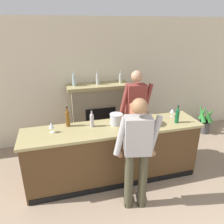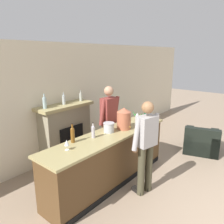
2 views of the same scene
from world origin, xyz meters
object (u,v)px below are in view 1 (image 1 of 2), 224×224
potted_plant_corner (205,120)px  person_customer (137,151)px  person_bartender (135,112)px  copper_dispenser (138,112)px  wine_glass_mid_counter (51,126)px  ice_bucket_steel (116,119)px  wine_bottle_rose_blush (68,118)px  wine_bottle_burgundy_dark (177,115)px  wine_bottle_riesling_slim (92,119)px  wine_glass_near_bucket (172,111)px  fireplace_stone (99,113)px

potted_plant_corner → person_customer: size_ratio=0.45×
person_bartender → copper_dispenser: person_bartender is taller
potted_plant_corner → person_customer: 3.22m
potted_plant_corner → person_bartender: size_ratio=0.43×
copper_dispenser → wine_glass_mid_counter: copper_dispenser is taller
ice_bucket_steel → wine_bottle_rose_blush: wine_bottle_rose_blush is taller
person_customer → copper_dispenser: (0.27, 0.69, 0.28)m
person_customer → wine_bottle_burgundy_dark: size_ratio=5.57×
wine_bottle_riesling_slim → wine_glass_mid_counter: 0.65m
person_bartender → wine_bottle_rose_blush: size_ratio=5.32×
potted_plant_corner → ice_bucket_steel: size_ratio=3.55×
person_customer → person_bartender: (0.44, 1.23, 0.06)m
ice_bucket_steel → wine_glass_near_bucket: bearing=2.9°
ice_bucket_steel → wine_glass_mid_counter: ice_bucket_steel is taller
ice_bucket_steel → wine_bottle_burgundy_dark: bearing=-11.4°
person_customer → wine_bottle_rose_blush: (-0.85, 0.94, 0.21)m
ice_bucket_steel → wine_glass_mid_counter: bearing=-178.8°
person_bartender → wine_glass_mid_counter: 1.63m
ice_bucket_steel → person_bartender: bearing=40.2°
potted_plant_corner → wine_glass_mid_counter: size_ratio=4.52×
copper_dispenser → wine_bottle_rose_blush: size_ratio=1.28×
ice_bucket_steel → wine_bottle_rose_blush: bearing=169.6°
person_customer → wine_bottle_rose_blush: person_customer is taller
copper_dispenser → wine_bottle_riesling_slim: 0.77m
fireplace_stone → wine_bottle_riesling_slim: bearing=-106.4°
wine_bottle_rose_blush → person_customer: bearing=-47.8°
copper_dispenser → wine_glass_mid_counter: (-1.39, 0.08, -0.10)m
fireplace_stone → person_customer: size_ratio=0.98×
wine_bottle_rose_blush → person_bartender: bearing=12.5°
wine_glass_mid_counter → fireplace_stone: bearing=52.6°
wine_bottle_rose_blush → wine_bottle_burgundy_dark: bearing=-11.0°
wine_bottle_burgundy_dark → potted_plant_corner: bearing=37.3°
wine_bottle_burgundy_dark → wine_glass_mid_counter: bearing=174.9°
copper_dispenser → wine_bottle_riesling_slim: copper_dispenser is taller
potted_plant_corner → wine_bottle_burgundy_dark: wine_bottle_burgundy_dark is taller
ice_bucket_steel → wine_glass_mid_counter: 1.05m
copper_dispenser → wine_bottle_rose_blush: 1.16m
fireplace_stone → person_customer: 2.14m
potted_plant_corner → copper_dispenser: 2.72m
wine_bottle_burgundy_dark → wine_glass_mid_counter: 2.08m
wine_bottle_burgundy_dark → copper_dispenser: bearing=171.5°
ice_bucket_steel → wine_bottle_riesling_slim: (-0.41, 0.03, 0.03)m
person_bartender → copper_dispenser: 0.61m
wine_bottle_riesling_slim → wine_glass_near_bucket: wine_bottle_riesling_slim is taller
person_customer → wine_bottle_riesling_slim: bearing=119.9°
potted_plant_corner → wine_glass_near_bucket: bearing=-148.0°
wine_bottle_rose_blush → wine_glass_near_bucket: size_ratio=2.27×
wine_bottle_burgundy_dark → wine_bottle_riesling_slim: 1.44m
fireplace_stone → wine_glass_mid_counter: 1.75m
fireplace_stone → wine_bottle_burgundy_dark: size_ratio=5.46×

